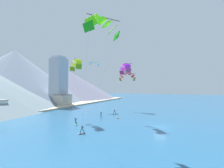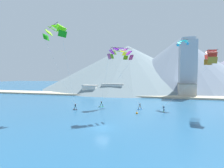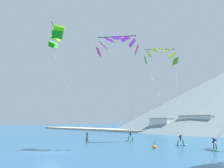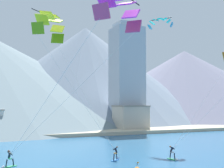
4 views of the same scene
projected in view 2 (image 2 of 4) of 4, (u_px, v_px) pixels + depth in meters
ground_plane at (102, 128)px, 32.21m from camera, size 400.00×400.00×0.00m
kitesurfer_near_lead at (75, 108)px, 48.62m from camera, size 1.74×1.12×1.79m
kitesurfer_near_trail at (101, 105)px, 52.89m from camera, size 1.73×1.16×1.80m
kitesurfer_mid_center at (140, 107)px, 49.32m from camera, size 1.54×1.48×1.75m
kitesurfer_far_left at (164, 110)px, 45.50m from camera, size 0.72×1.77×1.73m
parafoil_kite_near_lead at (55, 31)px, 42.34m from camera, size 7.18×8.17×20.38m
parafoil_kite_near_trail at (120, 53)px, 40.11m from camera, size 10.78×12.78×14.56m
parafoil_kite_mid_center at (120, 53)px, 54.53m from camera, size 9.32×7.68×16.43m
parafoil_kite_far_left at (210, 56)px, 41.22m from camera, size 11.50×7.16×14.14m
parafoil_kite_distant_high_outer at (183, 42)px, 55.00m from camera, size 3.64×3.77×1.69m
race_marker_buoy at (137, 113)px, 43.53m from camera, size 0.56×0.56×1.02m
shoreline_strip at (134, 95)px, 79.18m from camera, size 180.00×10.00×0.70m
shore_building_harbour_front at (113, 89)px, 84.96m from camera, size 10.39×5.79×5.36m
shore_building_promenade_mid at (91, 90)px, 85.34m from camera, size 7.09×6.09×4.69m
shore_building_quay_east at (186, 90)px, 75.76m from camera, size 6.85×6.91×5.94m
highrise_tower at (187, 68)px, 78.68m from camera, size 7.00×7.00×26.21m
mountain_peak_west_ridge at (180, 64)px, 116.62m from camera, size 89.31×89.31×34.14m
mountain_peak_east_shoulder at (128, 67)px, 132.26m from camera, size 121.10×121.10×31.46m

